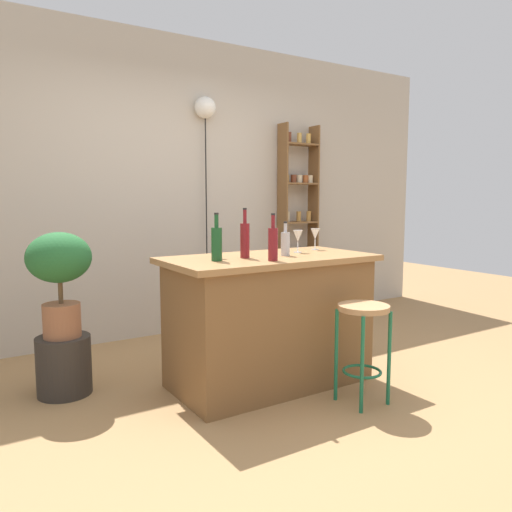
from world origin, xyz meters
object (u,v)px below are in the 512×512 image
object	(u,v)px
bottle_sauce_amber	(217,243)
pendant_globe_light	(205,111)
wine_glass_right	(298,237)
spice_shelf	(298,221)
bar_stool	(363,331)
plant_stool	(64,365)
bottle_olive_oil	(245,239)
potted_plant	(60,270)
wine_glass_center	(315,234)
bottle_spirits_clear	(273,243)
wine_glass_left	(216,240)
bottle_wine_red	(285,243)

from	to	relation	value
bottle_sauce_amber	pendant_globe_light	xyz separation A→B (m)	(0.72, 1.57, 1.10)
wine_glass_right	bottle_sauce_amber	bearing A→B (deg)	-171.55
spice_shelf	pendant_globe_light	world-z (taller)	pendant_globe_light
bar_stool	spice_shelf	bearing A→B (deg)	62.93
plant_stool	bottle_olive_oil	xyz separation A→B (m)	(1.07, -0.57, 0.83)
plant_stool	potted_plant	size ratio (longest dim) A/B	0.56
plant_stool	bottle_sauce_amber	distance (m)	1.32
wine_glass_center	bar_stool	bearing A→B (deg)	-106.31
bar_stool	wine_glass_center	bearing A→B (deg)	73.69
wine_glass_right	plant_stool	bearing A→B (deg)	162.47
bottle_sauce_amber	wine_glass_center	distance (m)	0.98
spice_shelf	bottle_spirits_clear	distance (m)	2.28
plant_stool	bottle_spirits_clear	world-z (taller)	bottle_spirits_clear
bar_stool	bottle_olive_oil	distance (m)	0.96
potted_plant	spice_shelf	bearing A→B (deg)	19.26
spice_shelf	bottle_olive_oil	distance (m)	2.17
bar_stool	pendant_globe_light	world-z (taller)	pendant_globe_light
wine_glass_center	pendant_globe_light	xyz separation A→B (m)	(-0.24, 1.38, 1.10)
plant_stool	pendant_globe_light	xyz separation A→B (m)	(1.56, 0.97, 1.92)
plant_stool	bottle_olive_oil	world-z (taller)	bottle_olive_oil
bar_stool	bottle_sauce_amber	bearing A→B (deg)	142.69
spice_shelf	wine_glass_right	world-z (taller)	spice_shelf
potted_plant	wine_glass_left	world-z (taller)	potted_plant
bottle_wine_red	spice_shelf	bearing A→B (deg)	50.23
bottle_olive_oil	bottle_sauce_amber	bearing A→B (deg)	-171.53
spice_shelf	pendant_globe_light	size ratio (longest dim) A/B	0.92
bottle_wine_red	wine_glass_right	size ratio (longest dim) A/B	1.44
potted_plant	bar_stool	bearing A→B (deg)	-36.48
pendant_globe_light	bar_stool	bearing A→B (deg)	-89.58
bar_stool	plant_stool	distance (m)	1.98
plant_stool	pendant_globe_light	bearing A→B (deg)	31.97
bar_stool	potted_plant	distance (m)	1.99
bar_stool	wine_glass_right	xyz separation A→B (m)	(-0.01, 0.67, 0.55)
bar_stool	pendant_globe_light	distance (m)	2.70
spice_shelf	pendant_globe_light	distance (m)	1.52
plant_stool	wine_glass_center	distance (m)	2.02
bar_stool	potted_plant	world-z (taller)	potted_plant
plant_stool	bottle_wine_red	world-z (taller)	bottle_wine_red
bottle_wine_red	bottle_sauce_amber	distance (m)	0.54
spice_shelf	wine_glass_left	world-z (taller)	spice_shelf
bottle_spirits_clear	spice_shelf	bearing A→B (deg)	48.77
bottle_spirits_clear	wine_glass_left	distance (m)	0.41
bottle_sauce_amber	wine_glass_left	distance (m)	0.16
bottle_wine_red	pendant_globe_light	xyz separation A→B (m)	(0.19, 1.58, 1.12)
spice_shelf	plant_stool	size ratio (longest dim) A/B	5.31
bottle_olive_oil	bottle_sauce_amber	xyz separation A→B (m)	(-0.23, -0.03, -0.01)
spice_shelf	bottle_olive_oil	xyz separation A→B (m)	(-1.58, -1.49, -0.02)
bottle_wine_red	bottle_olive_oil	size ratio (longest dim) A/B	0.71
wine_glass_center	wine_glass_left	bearing A→B (deg)	-176.32
spice_shelf	bottle_wine_red	bearing A→B (deg)	-129.77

